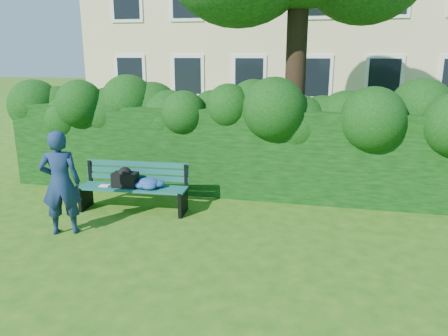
# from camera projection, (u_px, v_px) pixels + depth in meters

# --- Properties ---
(ground) EXTENTS (80.00, 80.00, 0.00)m
(ground) POSITION_uv_depth(u_px,v_px,m) (216.00, 233.00, 7.20)
(ground) COLOR #255911
(ground) RESTS_ON ground
(hedge) EXTENTS (10.00, 1.00, 1.80)m
(hedge) POSITION_uv_depth(u_px,v_px,m) (241.00, 151.00, 9.04)
(hedge) COLOR black
(hedge) RESTS_ON ground
(park_bench) EXTENTS (2.04, 0.68, 0.89)m
(park_bench) POSITION_uv_depth(u_px,v_px,m) (135.00, 184.00, 8.10)
(park_bench) COLOR #105241
(park_bench) RESTS_ON ground
(man_reading) EXTENTS (0.74, 0.62, 1.71)m
(man_reading) POSITION_uv_depth(u_px,v_px,m) (60.00, 183.00, 6.99)
(man_reading) COLOR navy
(man_reading) RESTS_ON ground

